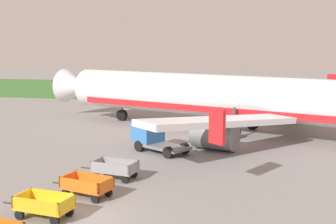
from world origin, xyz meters
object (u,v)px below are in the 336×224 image
(baggage_cart_far_end, at_px, (115,169))
(service_truck_beside_carts, at_px, (153,136))
(baggage_cart_third_in_row, at_px, (44,205))
(airplane, at_px, (229,98))
(baggage_cart_fourth_in_row, at_px, (87,186))

(baggage_cart_far_end, height_order, service_truck_beside_carts, service_truck_beside_carts)
(baggage_cart_third_in_row, bearing_deg, service_truck_beside_carts, 83.12)
(airplane, xyz_separation_m, service_truck_beside_carts, (-4.82, -8.08, -1.95))
(airplane, xyz_separation_m, baggage_cart_far_end, (-5.27, -15.34, -2.45))
(baggage_cart_far_end, bearing_deg, baggage_cart_third_in_row, -100.56)
(airplane, bearing_deg, baggage_cart_far_end, -108.97)
(service_truck_beside_carts, bearing_deg, airplane, 59.19)
(baggage_cart_third_in_row, distance_m, baggage_cart_far_end, 6.54)
(airplane, bearing_deg, baggage_cart_fourth_in_row, -106.88)
(airplane, xyz_separation_m, baggage_cart_fourth_in_row, (-5.67, -18.67, -2.45))
(baggage_cart_third_in_row, distance_m, service_truck_beside_carts, 13.80)
(baggage_cart_far_end, bearing_deg, service_truck_beside_carts, 86.42)
(baggage_cart_fourth_in_row, bearing_deg, baggage_cart_third_in_row, -104.57)
(baggage_cart_third_in_row, distance_m, baggage_cart_fourth_in_row, 3.20)
(baggage_cart_third_in_row, height_order, service_truck_beside_carts, service_truck_beside_carts)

